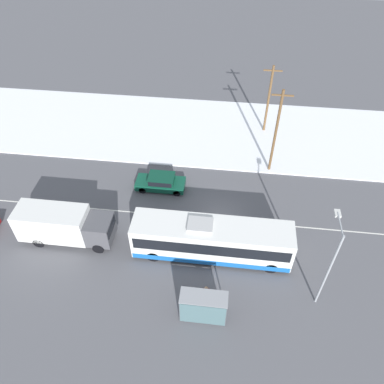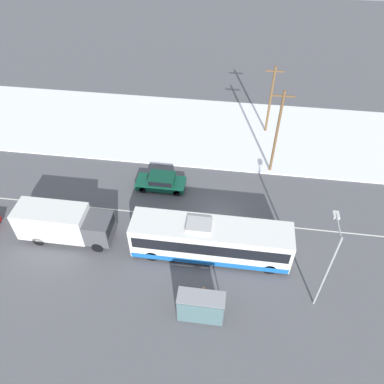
% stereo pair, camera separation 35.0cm
% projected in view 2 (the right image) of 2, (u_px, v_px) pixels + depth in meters
% --- Properties ---
extents(ground_plane, '(120.00, 120.00, 0.00)m').
position_uv_depth(ground_plane, '(218.00, 220.00, 31.05)').
color(ground_plane, '#56565B').
extents(snow_lot, '(80.00, 12.44, 0.12)m').
position_uv_depth(snow_lot, '(228.00, 132.00, 40.02)').
color(snow_lot, white).
rests_on(snow_lot, ground_plane).
extents(lane_marking_center, '(60.00, 0.12, 0.00)m').
position_uv_depth(lane_marking_center, '(218.00, 220.00, 31.05)').
color(lane_marking_center, silver).
rests_on(lane_marking_center, ground_plane).
extents(city_bus, '(11.67, 2.57, 3.32)m').
position_uv_depth(city_bus, '(211.00, 240.00, 27.46)').
color(city_bus, white).
rests_on(city_bus, ground_plane).
extents(box_truck, '(7.30, 2.30, 3.00)m').
position_uv_depth(box_truck, '(63.00, 223.00, 28.62)').
color(box_truck, silver).
rests_on(box_truck, ground_plane).
extents(sedan_car, '(4.37, 1.80, 1.45)m').
position_uv_depth(sedan_car, '(161.00, 181.00, 33.32)').
color(sedan_car, '#0F4733').
rests_on(sedan_car, ground_plane).
extents(pedestrian_at_stop, '(0.61, 0.27, 1.69)m').
position_uv_depth(pedestrian_at_stop, '(204.00, 293.00, 24.97)').
color(pedestrian_at_stop, '#23232D').
rests_on(pedestrian_at_stop, ground_plane).
extents(bus_shelter, '(3.03, 1.20, 2.40)m').
position_uv_depth(bus_shelter, '(201.00, 307.00, 23.53)').
color(bus_shelter, gray).
rests_on(bus_shelter, ground_plane).
extents(streetlamp, '(0.36, 2.29, 7.04)m').
position_uv_depth(streetlamp, '(329.00, 259.00, 22.81)').
color(streetlamp, '#9EA3A8').
rests_on(streetlamp, ground_plane).
extents(utility_pole_roadside, '(1.80, 0.24, 8.42)m').
position_uv_depth(utility_pole_roadside, '(277.00, 132.00, 32.54)').
color(utility_pole_roadside, brown).
rests_on(utility_pole_roadside, ground_plane).
extents(utility_pole_snowlot, '(1.80, 0.24, 7.37)m').
position_uv_depth(utility_pole_snowlot, '(270.00, 99.00, 37.58)').
color(utility_pole_snowlot, brown).
rests_on(utility_pole_snowlot, ground_plane).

